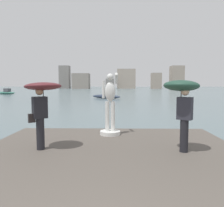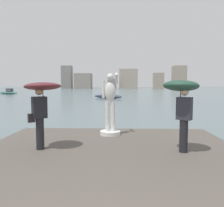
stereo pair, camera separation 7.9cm
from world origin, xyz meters
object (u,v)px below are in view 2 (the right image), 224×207
object	(u,v)px
onlooker_left	(42,96)
boat_near	(9,92)
onlooker_right	(182,95)
statue_white_figure	(110,110)
boat_leftward	(108,96)

from	to	relation	value
onlooker_left	boat_near	size ratio (longest dim) A/B	0.39
onlooker_right	boat_near	xyz separation A→B (m)	(-26.89, 45.29, -1.50)
statue_white_figure	onlooker_left	xyz separation A→B (m)	(-1.84, -1.87, 0.58)
statue_white_figure	onlooker_right	size ratio (longest dim) A/B	1.14
boat_leftward	onlooker_right	bearing A→B (deg)	-83.36
statue_white_figure	boat_near	xyz separation A→B (m)	(-24.89, 43.27, -0.88)
onlooker_right	boat_leftward	world-z (taller)	onlooker_right
statue_white_figure	boat_near	distance (m)	49.93
onlooker_left	boat_leftward	distance (m)	29.77
boat_leftward	boat_near	bearing A→B (deg)	146.63
statue_white_figure	onlooker_right	xyz separation A→B (m)	(1.99, -2.02, 0.63)
onlooker_left	boat_leftward	bearing A→B (deg)	89.31
boat_near	onlooker_left	bearing A→B (deg)	-62.95
boat_near	boat_leftward	size ratio (longest dim) A/B	1.00
onlooker_left	boat_near	distance (m)	50.71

